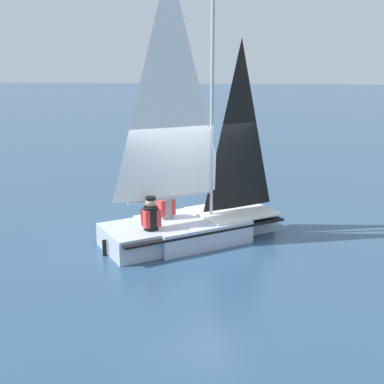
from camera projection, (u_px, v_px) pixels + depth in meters
The scene contains 4 objects.
ground_plane at pixel (192, 239), 10.64m from camera, with size 260.00×260.00×0.00m, color #2D4C6B.
sailboat_main at pixel (191, 205), 10.43m from camera, with size 3.71×3.96×5.80m.
sailor_helm at pixel (166, 211), 10.55m from camera, with size 0.42×0.43×1.16m.
sailor_crew at pixel (151, 222), 9.76m from camera, with size 0.42×0.43×1.16m.
Camera 1 is at (9.86, 1.97, 3.62)m, focal length 45.00 mm.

